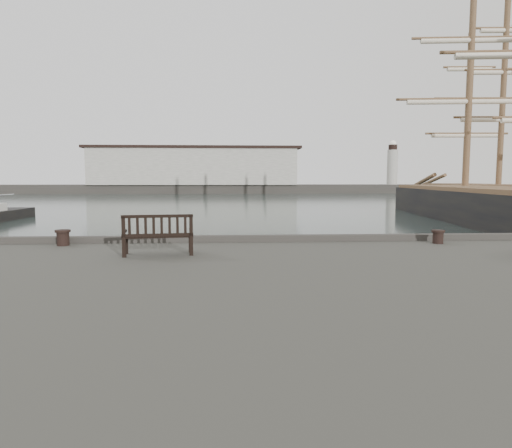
{
  "coord_description": "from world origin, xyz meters",
  "views": [
    {
      "loc": [
        0.13,
        -13.04,
        3.35
      ],
      "look_at": [
        0.84,
        -0.5,
        2.1
      ],
      "focal_mm": 32.0,
      "sensor_mm": 36.0,
      "label": 1
    }
  ],
  "objects": [
    {
      "name": "breakwater",
      "position": [
        -4.56,
        92.0,
        4.3
      ],
      "size": [
        140.0,
        9.5,
        12.2
      ],
      "color": "#383530",
      "rests_on": "ground"
    },
    {
      "name": "bollard_left",
      "position": [
        -4.36,
        -0.62,
        1.77
      ],
      "size": [
        0.45,
        0.45,
        0.42
      ],
      "primitive_type": "cylinder",
      "rotation": [
        0.0,
        0.0,
        -0.13
      ],
      "color": "black",
      "rests_on": "quay"
    },
    {
      "name": "bench",
      "position": [
        -1.56,
        -2.3,
        1.86
      ],
      "size": [
        1.68,
        0.75,
        0.93
      ],
      "rotation": [
        0.0,
        0.0,
        0.12
      ],
      "color": "black",
      "rests_on": "quay"
    },
    {
      "name": "tall_ship_far",
      "position": [
        27.92,
        32.82,
        0.81
      ],
      "size": [
        8.11,
        28.96,
        24.51
      ],
      "rotation": [
        0.0,
        0.0,
        -0.07
      ],
      "color": "black",
      "rests_on": "ground"
    },
    {
      "name": "ground",
      "position": [
        0.0,
        0.0,
        0.0
      ],
      "size": [
        400.0,
        400.0,
        0.0
      ],
      "primitive_type": "plane",
      "color": "black",
      "rests_on": "ground"
    },
    {
      "name": "bollard_right",
      "position": [
        5.88,
        -0.82,
        1.75
      ],
      "size": [
        0.37,
        0.37,
        0.37
      ],
      "primitive_type": "cylinder",
      "rotation": [
        0.0,
        0.0,
        -0.03
      ],
      "color": "black",
      "rests_on": "quay"
    }
  ]
}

